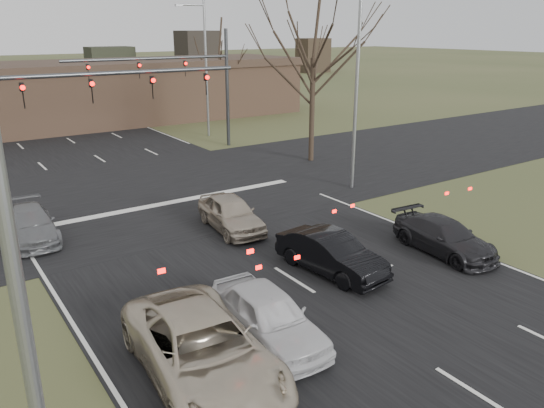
% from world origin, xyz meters
% --- Properties ---
extents(ground, '(360.00, 360.00, 0.00)m').
position_xyz_m(ground, '(0.00, 0.00, 0.00)').
color(ground, '#3D4826').
rests_on(ground, ground).
extents(road_main, '(14.00, 300.00, 0.02)m').
position_xyz_m(road_main, '(0.00, 60.00, 0.01)').
color(road_main, black).
rests_on(road_main, ground).
extents(road_cross, '(200.00, 14.00, 0.02)m').
position_xyz_m(road_cross, '(0.00, 15.00, 0.01)').
color(road_cross, black).
rests_on(road_cross, ground).
extents(building, '(42.40, 10.40, 5.30)m').
position_xyz_m(building, '(2.00, 38.00, 2.67)').
color(building, brown).
rests_on(building, ground).
extents(mast_arm_near, '(12.12, 0.24, 8.00)m').
position_xyz_m(mast_arm_near, '(-5.23, 13.00, 5.07)').
color(mast_arm_near, '#383A3D').
rests_on(mast_arm_near, ground).
extents(mast_arm_far, '(11.12, 0.24, 8.00)m').
position_xyz_m(mast_arm_far, '(6.18, 23.00, 5.02)').
color(mast_arm_far, '#383A3D').
rests_on(mast_arm_far, ground).
extents(streetlight_left, '(2.34, 0.25, 10.00)m').
position_xyz_m(streetlight_left, '(-8.82, -4.00, 5.59)').
color(streetlight_left, gray).
rests_on(streetlight_left, ground).
extents(streetlight_right_near, '(2.34, 0.25, 10.00)m').
position_xyz_m(streetlight_right_near, '(8.82, 10.00, 5.59)').
color(streetlight_right_near, gray).
rests_on(streetlight_right_near, ground).
extents(streetlight_right_far, '(2.34, 0.25, 10.00)m').
position_xyz_m(streetlight_right_far, '(9.32, 27.00, 5.59)').
color(streetlight_right_far, gray).
rests_on(streetlight_right_far, ground).
extents(tree_right_near, '(6.90, 6.90, 11.50)m').
position_xyz_m(tree_right_near, '(11.00, 16.00, 8.90)').
color(tree_right_near, black).
rests_on(tree_right_near, ground).
extents(tree_right_far, '(5.40, 5.40, 9.00)m').
position_xyz_m(tree_right_far, '(15.00, 35.00, 6.96)').
color(tree_right_far, black).
rests_on(tree_right_far, ground).
extents(car_silver_suv, '(3.11, 5.91, 1.58)m').
position_xyz_m(car_silver_suv, '(-4.90, 0.05, 0.79)').
color(car_silver_suv, '#C0B29B').
rests_on(car_silver_suv, ground).
extents(car_white_sedan, '(1.93, 4.37, 1.46)m').
position_xyz_m(car_white_sedan, '(-2.70, 0.54, 0.73)').
color(car_white_sedan, silver).
rests_on(car_white_sedan, ground).
extents(car_black_hatch, '(1.90, 4.34, 1.39)m').
position_xyz_m(car_black_hatch, '(1.42, 2.80, 0.69)').
color(car_black_hatch, black).
rests_on(car_black_hatch, ground).
extents(car_charcoal_sedan, '(2.14, 4.48, 1.26)m').
position_xyz_m(car_charcoal_sedan, '(6.02, 1.72, 0.63)').
color(car_charcoal_sedan, black).
rests_on(car_charcoal_sedan, ground).
extents(car_grey_ahead, '(2.02, 4.47, 1.27)m').
position_xyz_m(car_grey_ahead, '(-6.46, 11.84, 0.64)').
color(car_grey_ahead, slate).
rests_on(car_grey_ahead, ground).
extents(car_silver_ahead, '(2.16, 4.36, 1.43)m').
position_xyz_m(car_silver_ahead, '(0.67, 8.30, 0.71)').
color(car_silver_ahead, '#AD9F8B').
rests_on(car_silver_ahead, ground).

